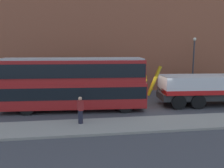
% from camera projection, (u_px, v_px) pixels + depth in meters
% --- Properties ---
extents(ground_plane, '(120.00, 120.00, 0.00)m').
position_uv_depth(ground_plane, '(151.00, 107.00, 19.04)').
color(ground_plane, '#424247').
extents(near_kerb, '(60.00, 2.80, 0.15)m').
position_uv_depth(near_kerb, '(171.00, 123.00, 14.92)').
color(near_kerb, gray).
rests_on(near_kerb, ground_plane).
extents(building_facade, '(60.00, 1.50, 16.00)m').
position_uv_depth(building_facade, '(132.00, 17.00, 25.17)').
color(building_facade, '#935138').
rests_on(building_facade, ground_plane).
extents(recovery_tow_truck, '(10.21, 3.16, 3.67)m').
position_uv_depth(recovery_tow_truck, '(218.00, 84.00, 19.52)').
color(recovery_tow_truck, '#2D2D2D').
rests_on(recovery_tow_truck, ground_plane).
extents(double_decker_bus, '(11.15, 3.19, 4.06)m').
position_uv_depth(double_decker_bus, '(74.00, 82.00, 17.81)').
color(double_decker_bus, '#AD1E1E').
rests_on(double_decker_bus, ground_plane).
extents(pedestrian_onlooker, '(0.43, 0.48, 1.71)m').
position_uv_depth(pedestrian_onlooker, '(80.00, 110.00, 14.48)').
color(pedestrian_onlooker, '#232333').
rests_on(pedestrian_onlooker, near_kerb).
extents(street_lamp, '(0.36, 0.36, 5.83)m').
position_uv_depth(street_lamp, '(193.00, 60.00, 24.64)').
color(street_lamp, '#38383D').
rests_on(street_lamp, ground_plane).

